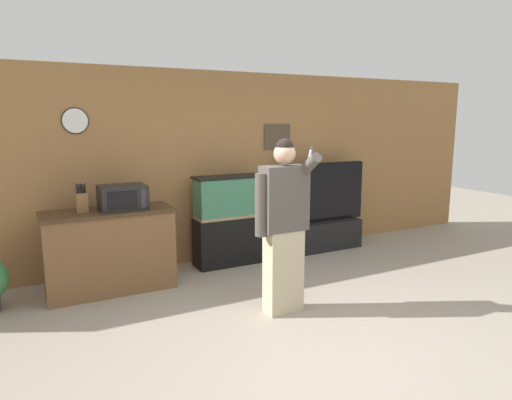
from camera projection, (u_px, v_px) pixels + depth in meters
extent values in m
plane|color=gray|center=(316.00, 343.00, 4.05)|extent=(18.00, 18.00, 0.00)
cube|color=olive|center=(201.00, 168.00, 6.23)|extent=(10.00, 0.06, 2.60)
cube|color=#4C3D2D|center=(277.00, 137.00, 6.67)|extent=(0.44, 0.02, 0.37)
cylinder|color=white|center=(75.00, 121.00, 5.36)|extent=(0.28, 0.03, 0.28)
cylinder|color=black|center=(75.00, 121.00, 5.36)|extent=(0.31, 0.01, 0.31)
cube|color=brown|center=(110.00, 252.00, 5.22)|extent=(1.40, 0.56, 0.91)
cube|color=#3D2A19|center=(107.00, 212.00, 5.14)|extent=(1.44, 0.60, 0.03)
cube|color=black|center=(123.00, 197.00, 5.20)|extent=(0.52, 0.39, 0.27)
cube|color=black|center=(123.00, 200.00, 5.01)|extent=(0.32, 0.01, 0.19)
cube|color=#2D2D33|center=(143.00, 198.00, 5.11)|extent=(0.05, 0.01, 0.22)
cube|color=brown|center=(82.00, 203.00, 5.01)|extent=(0.12, 0.09, 0.21)
cylinder|color=black|center=(77.00, 190.00, 4.97)|extent=(0.02, 0.02, 0.08)
cylinder|color=black|center=(79.00, 190.00, 4.98)|extent=(0.02, 0.02, 0.08)
cylinder|color=black|center=(81.00, 189.00, 4.99)|extent=(0.02, 0.02, 0.09)
cylinder|color=black|center=(83.00, 190.00, 5.00)|extent=(0.02, 0.02, 0.07)
cylinder|color=black|center=(85.00, 188.00, 5.01)|extent=(0.02, 0.02, 0.11)
cylinder|color=black|center=(77.00, 188.00, 5.00)|extent=(0.02, 0.02, 0.11)
cylinder|color=black|center=(79.00, 189.00, 5.01)|extent=(0.02, 0.02, 0.10)
cylinder|color=black|center=(81.00, 188.00, 5.02)|extent=(0.02, 0.02, 0.10)
cylinder|color=black|center=(83.00, 188.00, 5.03)|extent=(0.02, 0.02, 0.09)
cylinder|color=black|center=(85.00, 189.00, 5.04)|extent=(0.02, 0.02, 0.09)
cube|color=black|center=(231.00, 241.00, 6.21)|extent=(0.99, 0.35, 0.65)
cube|color=#937F5B|center=(231.00, 216.00, 6.15)|extent=(0.96, 0.34, 0.04)
cube|color=#387556|center=(230.00, 197.00, 6.10)|extent=(0.95, 0.34, 0.54)
cube|color=black|center=(230.00, 177.00, 6.06)|extent=(0.99, 0.35, 0.03)
cube|color=black|center=(322.00, 235.00, 6.93)|extent=(1.23, 0.40, 0.44)
cube|color=black|center=(323.00, 193.00, 6.82)|extent=(1.45, 0.05, 0.87)
cube|color=black|center=(322.00, 192.00, 6.85)|extent=(1.48, 0.01, 0.90)
cube|color=#BCAD89|center=(283.00, 271.00, 4.64)|extent=(0.37, 0.21, 0.86)
cube|color=#4C4742|center=(284.00, 198.00, 4.51)|extent=(0.47, 0.22, 0.65)
sphere|color=tan|center=(285.00, 154.00, 4.43)|extent=(0.22, 0.22, 0.22)
sphere|color=black|center=(285.00, 147.00, 4.42)|extent=(0.18, 0.18, 0.18)
cylinder|color=#4C4742|center=(261.00, 205.00, 4.40)|extent=(0.12, 0.12, 0.61)
cylinder|color=#4C4742|center=(308.00, 166.00, 4.41)|extent=(0.11, 0.34, 0.28)
cylinder|color=white|center=(310.00, 155.00, 4.38)|extent=(0.02, 0.06, 0.11)
cylinder|color=#2856B2|center=(311.00, 149.00, 4.35)|extent=(0.02, 0.03, 0.05)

